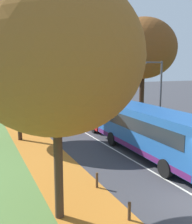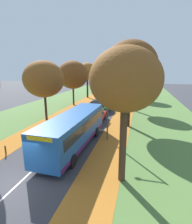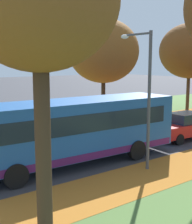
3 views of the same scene
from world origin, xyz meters
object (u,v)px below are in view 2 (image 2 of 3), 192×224
(car_red_lead, at_px, (97,115))
(car_green_following, at_px, (105,106))
(tree_left_near, at_px, (44,79))
(car_blue_fourth_in_line, at_px, (116,94))
(tree_left_mid, at_px, (73,75))
(bus, at_px, (74,129))
(car_grey_third_in_line, at_px, (113,99))
(tree_right_near, at_px, (130,65))
(tree_right_mid, at_px, (133,72))
(tree_left_far, at_px, (87,71))
(tree_right_nearest, at_px, (125,81))
(bollard_third, at_px, (5,150))
(streetlamp_right, at_px, (104,102))
(tree_right_far, at_px, (135,74))

(car_red_lead, bearing_deg, car_green_following, 91.03)
(tree_left_near, distance_m, car_blue_fourth_in_line, 22.43)
(car_red_lead, height_order, car_blue_fourth_in_line, same)
(tree_left_mid, relative_size, bus, 0.79)
(car_grey_third_in_line, bearing_deg, tree_right_near, -74.09)
(tree_left_mid, height_order, tree_right_mid, tree_left_mid)
(tree_left_far, bearing_deg, bus, -75.56)
(tree_left_mid, xyz_separation_m, car_green_following, (6.88, -3.70, -4.91))
(tree_left_mid, relative_size, tree_right_mid, 1.01)
(tree_right_near, distance_m, car_grey_third_in_line, 16.37)
(tree_right_near, bearing_deg, bus, -120.88)
(tree_right_nearest, bearing_deg, tree_left_mid, 118.29)
(car_red_lead, bearing_deg, tree_left_near, -172.59)
(tree_left_mid, height_order, bollard_third, tree_left_mid)
(tree_left_far, distance_m, bollard_third, 30.24)
(tree_left_near, distance_m, tree_left_mid, 10.46)
(tree_right_near, bearing_deg, tree_right_nearest, -87.89)
(tree_left_far, distance_m, car_blue_fourth_in_line, 8.78)
(tree_right_mid, distance_m, streetlamp_right, 14.09)
(streetlamp_right, distance_m, car_blue_fourth_in_line, 26.03)
(tree_left_mid, bearing_deg, tree_right_far, 41.92)
(car_blue_fourth_in_line, bearing_deg, tree_left_far, -170.07)
(tree_right_far, xyz_separation_m, bus, (-4.11, -27.54, -4.00))
(tree_right_nearest, xyz_separation_m, tree_right_near, (-0.40, 10.92, 1.03))
(tree_left_mid, distance_m, car_blue_fourth_in_line, 13.39)
(streetlamp_right, distance_m, car_red_lead, 6.86)
(car_grey_third_in_line, bearing_deg, streetlamp_right, -83.67)
(tree_right_far, height_order, car_red_lead, tree_right_far)
(tree_left_far, xyz_separation_m, tree_right_mid, (11.11, -10.84, 0.07))
(tree_right_nearest, height_order, bus, tree_right_nearest)
(car_grey_third_in_line, bearing_deg, tree_left_near, -115.86)
(bus, bearing_deg, tree_right_nearest, -39.87)
(tree_right_far, distance_m, car_red_lead, 20.49)
(bollard_third, bearing_deg, tree_right_mid, 63.97)
(tree_right_near, relative_size, bus, 0.95)
(tree_right_near, distance_m, tree_right_far, 20.54)
(tree_left_near, relative_size, streetlamp_right, 1.32)
(car_red_lead, bearing_deg, car_grey_third_in_line, 89.79)
(tree_left_far, relative_size, streetlamp_right, 1.38)
(tree_left_mid, relative_size, tree_right_far, 1.08)
(tree_left_far, height_order, car_blue_fourth_in_line, tree_left_far)
(car_grey_third_in_line, bearing_deg, tree_left_mid, -150.85)
(car_green_following, bearing_deg, tree_left_far, 117.95)
(car_green_following, relative_size, car_grey_third_in_line, 1.01)
(tree_left_near, height_order, tree_left_far, tree_left_far)
(tree_left_near, relative_size, bollard_third, 10.69)
(tree_right_near, distance_m, bollard_third, 15.09)
(tree_left_near, height_order, car_green_following, tree_left_near)
(tree_left_mid, distance_m, tree_right_mid, 11.28)
(car_grey_third_in_line, bearing_deg, bus, -90.25)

